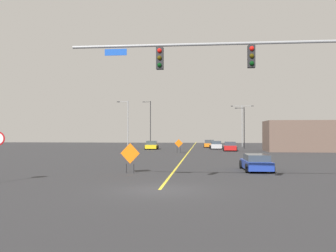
% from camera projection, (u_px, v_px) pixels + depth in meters
% --- Properties ---
extents(ground, '(169.88, 169.88, 0.00)m').
position_uv_depth(ground, '(160.00, 190.00, 17.39)').
color(ground, '#2D2D30').
extents(road_centre_stripe, '(0.16, 94.38, 0.01)m').
position_uv_depth(road_centre_stripe, '(191.00, 148.00, 64.34)').
color(road_centre_stripe, yellow).
rests_on(road_centre_stripe, ground).
extents(traffic_signal_assembly, '(13.18, 0.44, 7.50)m').
position_uv_depth(traffic_signal_assembly, '(252.00, 72.00, 17.05)').
color(traffic_signal_assembly, gray).
rests_on(traffic_signal_assembly, ground).
extents(street_lamp_mid_right, '(1.74, 0.24, 9.48)m').
position_uv_depth(street_lamp_mid_right, '(150.00, 122.00, 76.10)').
color(street_lamp_mid_right, black).
rests_on(street_lamp_mid_right, ground).
extents(street_lamp_far_left, '(1.70, 0.24, 7.32)m').
position_uv_depth(street_lamp_far_left, '(243.00, 126.00, 63.92)').
color(street_lamp_far_left, black).
rests_on(street_lamp_far_left, ground).
extents(street_lamp_near_right, '(4.55, 0.24, 8.36)m').
position_uv_depth(street_lamp_near_right, '(242.00, 122.00, 73.00)').
color(street_lamp_near_right, gray).
rests_on(street_lamp_near_right, ground).
extents(street_lamp_far_right, '(1.98, 0.24, 8.28)m').
position_uv_depth(street_lamp_far_right, '(127.00, 122.00, 62.08)').
color(street_lamp_far_right, gray).
rests_on(street_lamp_far_right, ground).
extents(construction_sign_right_lane, '(1.39, 0.33, 2.05)m').
position_uv_depth(construction_sign_right_lane, '(130.00, 154.00, 24.73)').
color(construction_sign_right_lane, orange).
rests_on(construction_sign_right_lane, ground).
extents(construction_sign_left_shoulder, '(1.12, 0.20, 1.91)m').
position_uv_depth(construction_sign_left_shoulder, '(179.00, 144.00, 49.47)').
color(construction_sign_left_shoulder, orange).
rests_on(construction_sign_left_shoulder, ground).
extents(car_blue_far, '(2.05, 4.41, 1.20)m').
position_uv_depth(car_blue_far, '(256.00, 163.00, 26.20)').
color(car_blue_far, '#1E389E').
rests_on(car_blue_far, ground).
extents(car_orange_passing, '(2.17, 4.23, 1.45)m').
position_uv_depth(car_orange_passing, '(209.00, 144.00, 69.13)').
color(car_orange_passing, orange).
rests_on(car_orange_passing, ground).
extents(car_red_near, '(2.18, 4.03, 1.43)m').
position_uv_depth(car_red_near, '(230.00, 147.00, 55.33)').
color(car_red_near, red).
rests_on(car_red_near, ground).
extents(car_yellow_approaching, '(2.28, 4.23, 1.43)m').
position_uv_depth(car_yellow_approaching, '(152.00, 145.00, 61.14)').
color(car_yellow_approaching, gold).
rests_on(car_yellow_approaching, ground).
extents(car_silver_mid, '(2.15, 4.23, 1.40)m').
position_uv_depth(car_silver_mid, '(216.00, 145.00, 62.09)').
color(car_silver_mid, '#B7BABF').
rests_on(car_silver_mid, ground).
extents(roadside_building_east, '(10.06, 6.18, 4.59)m').
position_uv_depth(roadside_building_east, '(300.00, 136.00, 53.99)').
color(roadside_building_east, brown).
rests_on(roadside_building_east, ground).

